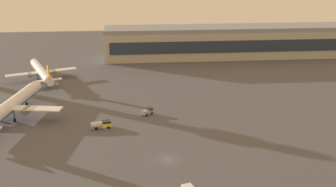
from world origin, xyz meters
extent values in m
plane|color=#4C4C51|center=(0.00, 0.00, 0.00)|extent=(416.00, 416.00, 0.00)
cube|color=#B2AD99|center=(46.07, 119.03, 7.00)|extent=(136.52, 22.00, 14.00)
cube|color=#263347|center=(46.07, 107.83, 7.70)|extent=(131.06, 0.40, 6.16)
cube|color=gray|center=(46.07, 119.03, 15.20)|extent=(136.52, 19.80, 2.40)
cylinder|color=white|center=(-49.94, 34.72, 4.61)|extent=(11.44, 40.57, 4.27)
cone|color=white|center=(-46.08, 55.95, 4.61)|extent=(4.47, 3.38, 4.06)
cube|color=white|center=(-50.14, 33.62, 4.38)|extent=(36.18, 10.85, 0.39)
cylinder|color=slate|center=(-44.06, 32.51, 3.60)|extent=(3.16, 4.42, 2.47)
cube|color=#19479E|center=(-49.94, 34.72, 3.43)|extent=(10.44, 37.31, 0.40)
cylinder|color=#333338|center=(-47.63, 47.46, 2.61)|extent=(0.31, 0.31, 3.99)
cylinder|color=black|center=(-47.63, 47.46, 0.62)|extent=(0.66, 1.30, 1.24)
cylinder|color=#333338|center=(-52.88, 32.40, 2.61)|extent=(0.31, 0.31, 3.99)
cylinder|color=black|center=(-52.88, 32.40, 0.62)|extent=(0.66, 1.30, 1.24)
cylinder|color=#333338|center=(-48.01, 31.52, 2.61)|extent=(0.31, 0.31, 3.99)
cylinder|color=black|center=(-48.01, 31.52, 0.62)|extent=(0.66, 1.30, 1.24)
cylinder|color=silver|center=(-48.57, 81.99, 3.89)|extent=(15.62, 33.19, 3.61)
cone|color=silver|center=(-55.11, 99.00, 3.89)|extent=(4.02, 3.36, 3.43)
cone|color=silver|center=(-41.97, 64.80, 3.89)|extent=(3.98, 3.65, 3.25)
cube|color=silver|center=(-48.23, 81.10, 3.70)|extent=(29.72, 14.44, 0.33)
cube|color=silver|center=(-42.61, 66.48, 4.08)|extent=(10.56, 5.87, 0.33)
cube|color=orange|center=(-42.71, 66.75, 6.98)|extent=(1.36, 2.94, 6.17)
cylinder|color=slate|center=(-53.10, 79.23, 3.04)|extent=(3.17, 3.94, 2.09)
cylinder|color=slate|center=(-43.36, 82.97, 3.04)|extent=(3.17, 3.94, 2.09)
cube|color=orange|center=(-48.57, 81.99, 2.90)|extent=(14.30, 30.51, 0.34)
cylinder|color=#333338|center=(-52.49, 92.20, 2.21)|extent=(0.27, 0.27, 3.37)
cylinder|color=black|center=(-52.49, 92.20, 0.52)|extent=(0.73, 1.11, 1.04)
cylinder|color=#333338|center=(-49.67, 79.02, 2.21)|extent=(0.27, 0.27, 3.37)
cylinder|color=black|center=(-49.67, 79.02, 0.52)|extent=(0.73, 1.11, 1.04)
cylinder|color=#333338|center=(-45.77, 80.52, 2.21)|extent=(0.27, 0.27, 3.37)
cylinder|color=black|center=(-45.77, 80.52, 0.52)|extent=(0.73, 1.11, 1.04)
cube|color=yellow|center=(-17.59, 23.86, 1.05)|extent=(3.50, 3.07, 1.20)
cube|color=#1E232D|center=(-17.59, 23.86, 2.00)|extent=(3.10, 2.79, 0.70)
cylinder|color=silver|center=(-20.21, 23.20, 1.44)|extent=(4.51, 2.78, 1.80)
cylinder|color=black|center=(-17.44, 24.99, 0.45)|extent=(0.95, 0.51, 0.90)
cylinder|color=black|center=(-16.93, 22.95, 0.45)|extent=(0.95, 0.51, 0.90)
cylinder|color=black|center=(-21.16, 24.04, 0.45)|extent=(0.95, 0.51, 0.90)
cylinder|color=black|center=(-20.65, 22.00, 0.45)|extent=(0.95, 0.51, 0.90)
cube|color=gray|center=(-3.25, 34.79, 1.00)|extent=(2.90, 2.90, 1.10)
cube|color=#1E232D|center=(-3.25, 34.79, 1.90)|extent=(2.61, 2.61, 0.70)
cube|color=gray|center=(-4.58, 33.45, 1.15)|extent=(3.05, 3.06, 1.40)
cylinder|color=black|center=(-3.64, 35.59, 0.45)|extent=(0.85, 0.85, 0.90)
cylinder|color=black|center=(-2.44, 34.40, 0.45)|extent=(0.85, 0.85, 0.90)
cylinder|color=black|center=(-5.54, 33.69, 0.45)|extent=(0.85, 0.85, 0.90)
cylinder|color=black|center=(-4.33, 32.49, 0.45)|extent=(0.85, 0.85, 0.90)
camera|label=1|loc=(-9.60, -102.58, 52.64)|focal=45.13mm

